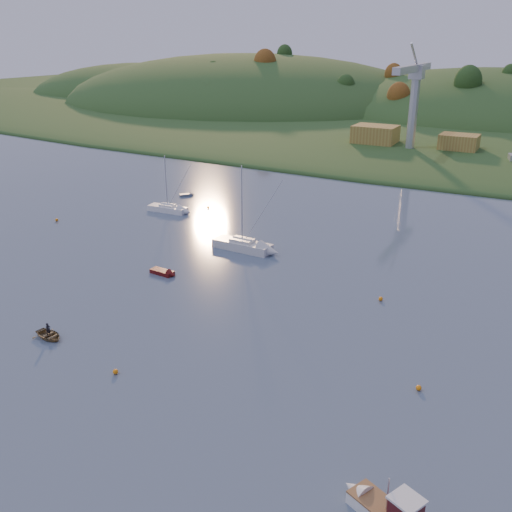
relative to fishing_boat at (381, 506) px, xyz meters
The scene contains 22 objects.
far_shore 226.91m from the fishing_boat, 97.74° to the left, with size 620.00×220.00×1.50m, color #2A4F1F.
shore_slope 162.74m from the fishing_boat, 100.82° to the left, with size 640.00×150.00×7.00m, color #2A4F1F.
hill_left_far 283.45m from the fishing_boat, 132.24° to the left, with size 120.00×100.00×32.00m, color #2A4F1F.
hill_left 229.12m from the fishing_boat, 121.75° to the left, with size 170.00×140.00×44.00m, color #2A4F1F.
hill_center 205.87m from the fishing_boat, 95.73° to the left, with size 140.00×120.00×36.00m, color #2A4F1F.
hillside_trees 182.42m from the fishing_boat, 99.64° to the left, with size 280.00×50.00×32.00m, color #223F16, non-canonical shape.
wharf 119.60m from the fishing_boat, 102.34° to the left, with size 42.00×16.00×2.40m, color slate.
shed_west 124.05m from the fishing_boat, 108.12° to the left, with size 11.00×8.00×4.80m, color olive.
shed_east 120.18m from the fishing_boat, 98.40° to the left, with size 9.00×7.00×4.00m, color olive.
dock_crane 117.91m from the fishing_boat, 104.16° to the left, with size 3.20×28.00×20.30m.
fishing_boat is the anchor object (origin of this frame).
sailboat_near 72.38m from the fishing_boat, 137.95° to the left, with size 7.29×2.54×9.96m.
sailboat_far 50.33m from the fishing_boat, 130.38° to the left, with size 9.03×2.98×12.41m.
canoe 37.50m from the fishing_boat, behind, with size 2.48×3.47×0.72m, color olive.
paddler 37.50m from the fishing_boat, behind, with size 0.54×0.35×1.48m, color black.
red_tender 44.43m from the fishing_boat, 145.17° to the left, with size 3.92×1.58×1.31m.
grey_dinghy 81.75m from the fishing_boat, 133.80° to the left, with size 2.77×2.86×1.09m.
buoy_0 15.42m from the fishing_boat, 94.96° to the left, with size 0.50×0.50×0.50m, color orange.
buoy_1 32.87m from the fishing_boat, 107.27° to the left, with size 0.50×0.50×0.50m, color orange.
buoy_2 75.27m from the fishing_boat, 152.31° to the left, with size 0.50×0.50×0.50m, color orange.
buoy_3 72.26m from the fishing_boat, 132.19° to the left, with size 0.50×0.50×0.50m, color orange.
buoy_4 26.83m from the fishing_boat, behind, with size 0.50×0.50×0.50m, color orange.
Camera 1 is at (37.17, -23.54, 29.18)m, focal length 40.00 mm.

